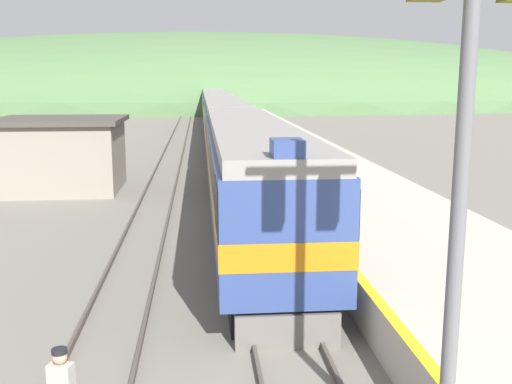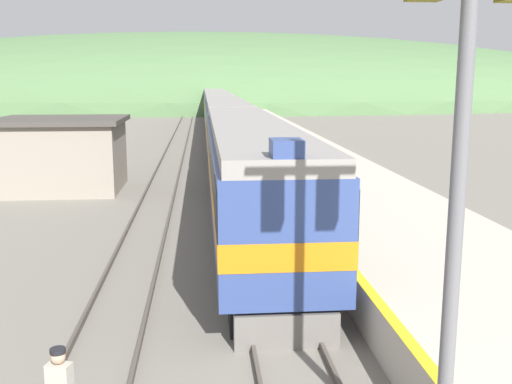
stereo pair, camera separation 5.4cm
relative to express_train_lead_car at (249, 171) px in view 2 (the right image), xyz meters
The scene contains 11 objects.
track_main 48.54m from the express_train_lead_car, 90.00° to the left, with size 1.52×180.00×0.16m.
track_siding 48.69m from the express_train_lead_car, 94.49° to the left, with size 1.52×180.00×0.16m.
platform 28.92m from the express_train_lead_car, 80.75° to the left, with size 5.81×140.00×1.08m.
distant_hills 108.04m from the express_train_lead_car, 90.00° to the left, with size 191.12×86.00×29.48m.
station_shed 12.29m from the express_train_lead_car, 135.15° to the left, with size 6.23×5.54×3.63m.
express_train_lead_car is the anchor object (origin of this frame).
carriage_second 22.83m from the express_train_lead_car, 90.00° to the left, with size 2.87×22.41×4.01m.
carriage_third 46.12m from the express_train_lead_car, 90.00° to the left, with size 2.87×22.41×4.01m.
carriage_fourth 69.41m from the express_train_lead_car, 90.00° to the left, with size 2.87×22.41×4.01m.
carriage_fifth 92.69m from the express_train_lead_car, 90.00° to the left, with size 2.87×22.41×4.01m.
signal_mast_main 15.24m from the express_train_lead_car, 84.46° to the right, with size 2.20×0.42×8.48m.
Camera 2 is at (-1.69, -0.27, 5.59)m, focal length 42.00 mm.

